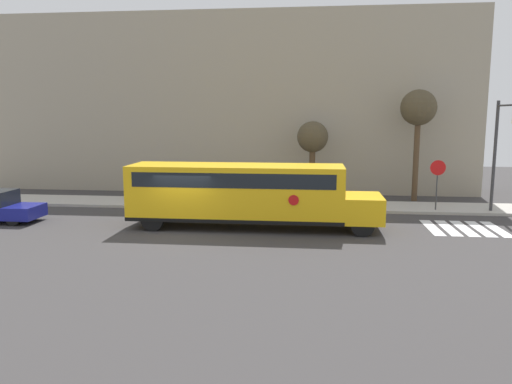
# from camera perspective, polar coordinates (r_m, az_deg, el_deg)

# --- Properties ---
(ground_plane) EXTENTS (60.00, 60.00, 0.00)m
(ground_plane) POSITION_cam_1_polar(r_m,az_deg,el_deg) (22.20, -8.19, -4.48)
(ground_plane) COLOR #3A3838
(sidewalk_strip) EXTENTS (44.00, 3.00, 0.15)m
(sidewalk_strip) POSITION_cam_1_polar(r_m,az_deg,el_deg) (28.39, -4.89, -1.33)
(sidewalk_strip) COLOR #B2ADA3
(sidewalk_strip) RESTS_ON ground
(building_backdrop) EXTENTS (32.00, 4.00, 11.58)m
(building_backdrop) POSITION_cam_1_polar(r_m,az_deg,el_deg) (34.34, -2.86, 10.04)
(building_backdrop) COLOR #9E937F
(building_backdrop) RESTS_ON ground
(crosswalk_stripes) EXTENTS (3.30, 3.20, 0.01)m
(crosswalk_stripes) POSITION_cam_1_polar(r_m,az_deg,el_deg) (24.43, 22.68, -3.85)
(crosswalk_stripes) COLOR white
(crosswalk_stripes) RESTS_ON ground
(school_bus) EXTENTS (11.22, 2.57, 2.85)m
(school_bus) POSITION_cam_1_polar(r_m,az_deg,el_deg) (22.40, -1.41, 0.05)
(school_bus) COLOR yellow
(school_bus) RESTS_ON ground
(stop_sign) EXTENTS (0.78, 0.10, 2.76)m
(stop_sign) POSITION_cam_1_polar(r_m,az_deg,el_deg) (27.46, 20.02, 1.58)
(stop_sign) COLOR #38383A
(stop_sign) RESTS_ON ground
(traffic_light) EXTENTS (0.28, 2.64, 5.77)m
(traffic_light) POSITION_cam_1_polar(r_m,az_deg,el_deg) (27.46, 26.25, 5.19)
(traffic_light) COLOR #38383A
(traffic_light) RESTS_ON ground
(tree_near_sidewalk) EXTENTS (2.07, 2.07, 6.52)m
(tree_near_sidewalk) POSITION_cam_1_polar(r_m,az_deg,el_deg) (30.67, 18.07, 8.86)
(tree_near_sidewalk) COLOR brown
(tree_near_sidewalk) RESTS_ON ground
(tree_far_sidewalk) EXTENTS (1.86, 1.86, 4.69)m
(tree_far_sidewalk) POSITION_cam_1_polar(r_m,az_deg,el_deg) (30.12, 6.49, 6.05)
(tree_far_sidewalk) COLOR brown
(tree_far_sidewalk) RESTS_ON ground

